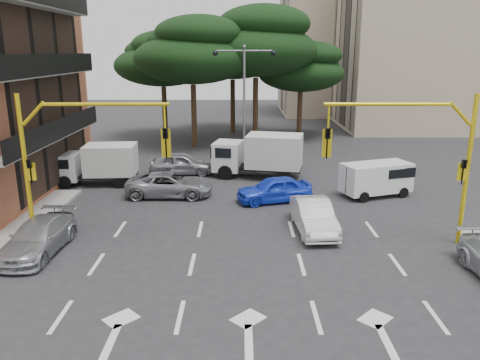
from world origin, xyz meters
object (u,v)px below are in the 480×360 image
object	(u,v)px
signal_mast_right	(423,149)
van_white	(376,179)
car_white_hatch	(313,216)
box_truck_a	(96,165)
car_silver_cross_a	(170,185)
street_lamp_center	(244,84)
box_truck_b	(258,156)
signal_mast_left	(70,149)
car_blue_compact	(274,189)
car_silver_wagon	(38,237)
car_silver_cross_b	(182,164)

from	to	relation	value
signal_mast_right	van_white	world-z (taller)	signal_mast_right
car_white_hatch	box_truck_a	bearing A→B (deg)	143.76
car_silver_cross_a	street_lamp_center	bearing A→B (deg)	-27.39
box_truck_a	box_truck_b	xyz separation A→B (m)	(9.46, 1.67, 0.17)
signal_mast_left	car_blue_compact	xyz separation A→B (m)	(8.30, 5.42, -3.23)
signal_mast_right	box_truck_b	size ratio (longest dim) A/B	1.10
car_silver_wagon	car_silver_cross_a	bearing A→B (deg)	64.40
box_truck_b	car_silver_wagon	bearing A→B (deg)	153.82
van_white	box_truck_a	size ratio (longest dim) A/B	0.77
signal_mast_right	car_silver_cross_b	size ratio (longest dim) A/B	1.49
car_white_hatch	car_silver_cross_a	xyz separation A→B (m)	(-6.94, 5.00, -0.04)
car_silver_wagon	box_truck_b	world-z (taller)	box_truck_b
box_truck_b	van_white	bearing A→B (deg)	-110.42
street_lamp_center	car_silver_wagon	xyz separation A→B (m)	(-8.00, -14.95, -4.80)
car_white_hatch	signal_mast_right	bearing A→B (deg)	-23.09
street_lamp_center	car_silver_wagon	world-z (taller)	street_lamp_center
street_lamp_center	box_truck_a	bearing A→B (deg)	-148.17
signal_mast_right	car_white_hatch	world-z (taller)	signal_mast_right
car_silver_cross_a	box_truck_a	distance (m)	5.16
signal_mast_left	street_lamp_center	bearing A→B (deg)	64.09
car_blue_compact	car_silver_cross_a	size ratio (longest dim) A/B	0.84
box_truck_b	car_silver_cross_b	bearing A→B (deg)	93.95
car_silver_wagon	van_white	xyz separation A→B (m)	(15.00, 7.38, 0.29)
car_blue_compact	box_truck_a	bearing A→B (deg)	-123.18
van_white	box_truck_a	world-z (taller)	box_truck_a
street_lamp_center	box_truck_a	xyz separation A→B (m)	(-8.61, -5.34, -4.26)
car_white_hatch	box_truck_a	distance (m)	13.65
box_truck_b	car_white_hatch	bearing A→B (deg)	-155.12
car_silver_wagon	signal_mast_right	bearing A→B (deg)	6.61
box_truck_a	box_truck_b	size ratio (longest dim) A/B	0.87
signal_mast_left	car_blue_compact	bearing A→B (deg)	33.17
car_silver_wagon	street_lamp_center	bearing A→B (deg)	64.82
signal_mast_right	signal_mast_left	distance (m)	13.61
car_blue_compact	box_truck_b	distance (m)	5.00
signal_mast_right	box_truck_b	xyz separation A→B (m)	(-5.95, 10.34, -2.54)
signal_mast_left	car_white_hatch	bearing A→B (deg)	7.96
car_white_hatch	street_lamp_center	bearing A→B (deg)	99.12
car_silver_cross_a	van_white	bearing A→B (deg)	-89.20
street_lamp_center	car_white_hatch	world-z (taller)	street_lamp_center
signal_mast_right	car_blue_compact	world-z (taller)	signal_mast_right
box_truck_a	box_truck_b	world-z (taller)	box_truck_b
car_silver_cross_b	box_truck_a	world-z (taller)	box_truck_a
box_truck_a	street_lamp_center	bearing A→B (deg)	-61.86
car_blue_compact	car_silver_wagon	distance (m)	11.43
signal_mast_right	car_blue_compact	distance (m)	8.25
signal_mast_left	box_truck_a	xyz separation A→B (m)	(-1.80, 8.67, -2.71)
box_truck_a	signal_mast_left	bearing A→B (deg)	-171.95
signal_mast_right	street_lamp_center	bearing A→B (deg)	115.91
signal_mast_right	signal_mast_left	world-z (taller)	same
car_white_hatch	car_blue_compact	size ratio (longest dim) A/B	1.06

